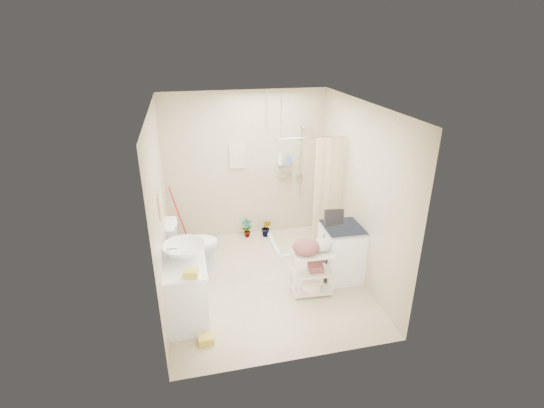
# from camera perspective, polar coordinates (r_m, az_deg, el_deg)

# --- Properties ---
(floor) EXTENTS (3.20, 3.20, 0.00)m
(floor) POSITION_cam_1_polar(r_m,az_deg,el_deg) (6.05, -0.88, -11.07)
(floor) COLOR beige
(floor) RESTS_ON ground
(ceiling) EXTENTS (2.80, 3.20, 0.04)m
(ceiling) POSITION_cam_1_polar(r_m,az_deg,el_deg) (5.05, -1.07, 14.01)
(ceiling) COLOR silver
(ceiling) RESTS_ON ground
(wall_back) EXTENTS (2.80, 0.04, 2.60)m
(wall_back) POSITION_cam_1_polar(r_m,az_deg,el_deg) (6.89, -3.75, 5.43)
(wall_back) COLOR #C0B495
(wall_back) RESTS_ON ground
(wall_front) EXTENTS (2.80, 0.04, 2.60)m
(wall_front) POSITION_cam_1_polar(r_m,az_deg,el_deg) (4.04, 3.81, -8.42)
(wall_front) COLOR #C0B495
(wall_front) RESTS_ON ground
(wall_left) EXTENTS (0.04, 3.20, 2.60)m
(wall_left) POSITION_cam_1_polar(r_m,az_deg,el_deg) (5.33, -15.84, -1.01)
(wall_left) COLOR #C0B495
(wall_left) RESTS_ON ground
(wall_right) EXTENTS (0.04, 3.20, 2.60)m
(wall_right) POSITION_cam_1_polar(r_m,az_deg,el_deg) (5.85, 12.58, 1.52)
(wall_right) COLOR #C0B495
(wall_right) RESTS_ON ground
(vanity) EXTENTS (0.54, 0.96, 0.84)m
(vanity) POSITION_cam_1_polar(r_m,az_deg,el_deg) (5.28, -12.31, -11.91)
(vanity) COLOR white
(vanity) RESTS_ON ground
(sink) EXTENTS (0.61, 0.61, 0.19)m
(sink) POSITION_cam_1_polar(r_m,az_deg,el_deg) (5.07, -12.57, -6.60)
(sink) COLOR white
(sink) RESTS_ON vanity
(counter_basket) EXTENTS (0.19, 0.16, 0.09)m
(counter_basket) POSITION_cam_1_polar(r_m,az_deg,el_deg) (4.70, -11.61, -9.80)
(counter_basket) COLOR gold
(counter_basket) RESTS_ON vanity
(floor_basket) EXTENTS (0.28, 0.22, 0.14)m
(floor_basket) POSITION_cam_1_polar(r_m,az_deg,el_deg) (5.05, -9.55, -18.62)
(floor_basket) COLOR yellow
(floor_basket) RESTS_ON ground
(toilet) EXTENTS (0.85, 0.53, 0.83)m
(toilet) POSITION_cam_1_polar(r_m,az_deg,el_deg) (6.28, -11.50, -5.74)
(toilet) COLOR white
(toilet) RESTS_ON ground
(mop) EXTENTS (0.14, 0.14, 1.11)m
(mop) POSITION_cam_1_polar(r_m,az_deg,el_deg) (6.98, -13.58, -1.57)
(mop) COLOR red
(mop) RESTS_ON ground
(potted_plant_a) EXTENTS (0.20, 0.15, 0.37)m
(potted_plant_a) POSITION_cam_1_polar(r_m,az_deg,el_deg) (7.18, -3.67, -3.48)
(potted_plant_a) COLOR #933C1F
(potted_plant_a) RESTS_ON ground
(potted_plant_b) EXTENTS (0.24, 0.23, 0.34)m
(potted_plant_b) POSITION_cam_1_polar(r_m,az_deg,el_deg) (7.19, -0.81, -3.48)
(potted_plant_b) COLOR brown
(potted_plant_b) RESTS_ON ground
(hanging_towel) EXTENTS (0.28, 0.03, 0.42)m
(hanging_towel) POSITION_cam_1_polar(r_m,az_deg,el_deg) (6.79, -5.02, 6.88)
(hanging_towel) COLOR beige
(hanging_towel) RESTS_ON wall_back
(towel_ring) EXTENTS (0.04, 0.22, 0.34)m
(towel_ring) POSITION_cam_1_polar(r_m,az_deg,el_deg) (5.08, -15.89, -0.16)
(towel_ring) COLOR #DDC37E
(towel_ring) RESTS_ON wall_left
(tp_holder) EXTENTS (0.08, 0.12, 0.14)m
(tp_holder) POSITION_cam_1_polar(r_m,az_deg,el_deg) (5.63, -14.77, -6.15)
(tp_holder) COLOR silver
(tp_holder) RESTS_ON wall_left
(shower) EXTENTS (1.10, 1.10, 2.10)m
(shower) POSITION_cam_1_polar(r_m,az_deg,el_deg) (6.66, 4.34, 2.45)
(shower) COLOR white
(shower) RESTS_ON ground
(shampoo_bottle_a) EXTENTS (0.10, 0.10, 0.22)m
(shampoo_bottle_a) POSITION_cam_1_polar(r_m,az_deg,el_deg) (6.88, 1.16, 6.57)
(shampoo_bottle_a) COLOR silver
(shampoo_bottle_a) RESTS_ON shower
(shampoo_bottle_b) EXTENTS (0.10, 0.10, 0.17)m
(shampoo_bottle_b) POSITION_cam_1_polar(r_m,az_deg,el_deg) (6.92, 2.44, 6.46)
(shampoo_bottle_b) COLOR #4764A9
(shampoo_bottle_b) RESTS_ON shower
(washing_machine) EXTENTS (0.59, 0.61, 0.85)m
(washing_machine) POSITION_cam_1_polar(r_m,az_deg,el_deg) (6.03, 10.08, -6.84)
(washing_machine) COLOR white
(washing_machine) RESTS_ON ground
(laundry_rack) EXTENTS (0.59, 0.37, 0.79)m
(laundry_rack) POSITION_cam_1_polar(r_m,az_deg,el_deg) (5.63, 5.83, -9.30)
(laundry_rack) COLOR beige
(laundry_rack) RESTS_ON ground
(ironing_board) EXTENTS (0.33, 0.14, 1.12)m
(ironing_board) POSITION_cam_1_polar(r_m,az_deg,el_deg) (5.89, 8.90, -5.97)
(ironing_board) COLOR black
(ironing_board) RESTS_ON ground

